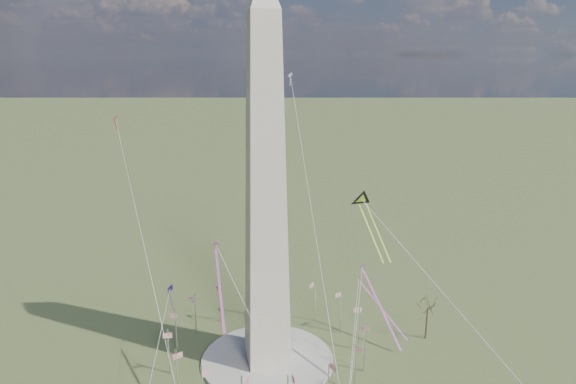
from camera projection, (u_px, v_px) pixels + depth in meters
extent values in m
plane|color=#41542A|center=(268.00, 361.00, 140.07)|extent=(2000.00, 2000.00, 0.00)
cylinder|color=#AAA79B|center=(268.00, 360.00, 139.97)|extent=(36.00, 36.00, 0.80)
cylinder|color=silver|center=(359.00, 329.00, 143.74)|extent=(0.36, 0.36, 13.00)
cube|color=#B11F17|center=(358.00, 310.00, 143.59)|extent=(2.40, 0.08, 1.50)
cylinder|color=silver|center=(341.00, 313.00, 152.72)|extent=(0.36, 0.36, 13.00)
cube|color=#B11F17|center=(338.00, 295.00, 152.38)|extent=(2.25, 0.99, 1.50)
cylinder|color=silver|center=(315.00, 302.00, 159.52)|extent=(0.36, 0.36, 13.00)
cube|color=#B11F17|center=(312.00, 285.00, 158.83)|extent=(1.75, 1.75, 1.50)
cylinder|color=silver|center=(285.00, 297.00, 163.11)|extent=(0.36, 0.36, 13.00)
cube|color=#B11F17|center=(281.00, 281.00, 161.96)|extent=(0.99, 2.25, 1.50)
cylinder|color=silver|center=(253.00, 297.00, 162.93)|extent=(0.36, 0.36, 13.00)
cube|color=#B11F17|center=(249.00, 282.00, 161.29)|extent=(0.08, 2.40, 1.50)
cylinder|color=silver|center=(222.00, 303.00, 159.01)|extent=(0.36, 0.36, 13.00)
cube|color=#B11F17|center=(218.00, 288.00, 156.93)|extent=(0.99, 2.25, 1.50)
cylinder|color=silver|center=(195.00, 314.00, 151.96)|extent=(0.36, 0.36, 13.00)
cube|color=#B11F17|center=(192.00, 300.00, 149.53)|extent=(1.75, 1.75, 1.50)
cylinder|color=silver|center=(176.00, 331.00, 142.84)|extent=(0.36, 0.36, 13.00)
cube|color=#B11F17|center=(173.00, 316.00, 140.23)|extent=(2.25, 0.99, 1.50)
cylinder|color=silver|center=(169.00, 351.00, 133.04)|extent=(0.36, 0.36, 13.00)
cube|color=#B11F17|center=(167.00, 336.00, 130.44)|extent=(2.40, 0.08, 1.50)
cylinder|color=silver|center=(177.00, 373.00, 124.06)|extent=(0.36, 0.36, 13.00)
cube|color=#B11F17|center=(178.00, 356.00, 121.66)|extent=(2.25, 0.99, 1.50)
cube|color=#B11F17|center=(206.00, 373.00, 115.21)|extent=(1.75, 1.75, 1.50)
cube|color=#B11F17|center=(247.00, 382.00, 112.08)|extent=(0.99, 2.25, 1.50)
cube|color=#B11F17|center=(294.00, 380.00, 112.75)|extent=(0.08, 2.40, 1.50)
cube|color=#B11F17|center=(333.00, 367.00, 117.11)|extent=(0.99, 2.25, 1.50)
cylinder|color=silver|center=(355.00, 371.00, 124.82)|extent=(0.36, 0.36, 13.00)
cube|color=#B11F17|center=(358.00, 349.00, 124.51)|extent=(1.75, 1.75, 1.50)
cylinder|color=silver|center=(364.00, 349.00, 133.94)|extent=(0.36, 0.36, 13.00)
cube|color=#B11F17|center=(365.00, 328.00, 133.81)|extent=(2.25, 0.99, 1.50)
cylinder|color=#3F3326|center=(426.00, 323.00, 149.95)|extent=(0.47, 0.47, 9.98)
cube|color=yellow|center=(378.00, 232.00, 136.97)|extent=(1.62, 15.96, 11.21)
cube|color=yellow|center=(371.00, 233.00, 136.41)|extent=(1.62, 15.96, 11.21)
cube|color=navy|center=(170.00, 289.00, 138.43)|extent=(1.48, 2.49, 2.16)
cube|color=#FF3028|center=(171.00, 301.00, 139.36)|extent=(1.08, 2.70, 7.47)
cube|color=#FF3028|center=(381.00, 308.00, 126.11)|extent=(3.18, 19.42, 12.23)
cube|color=#FF3028|center=(220.00, 288.00, 116.85)|extent=(0.76, 19.21, 12.03)
cube|color=#FF3028|center=(383.00, 310.00, 147.12)|extent=(8.95, 16.23, 11.30)
cube|color=#F2401C|center=(115.00, 118.00, 152.13)|extent=(1.17, 1.87, 1.65)
cube|color=#F2401C|center=(116.00, 124.00, 152.59)|extent=(0.65, 1.43, 3.78)
cube|color=white|center=(290.00, 75.00, 166.05)|extent=(1.38, 1.58, 1.56)
cube|color=white|center=(290.00, 80.00, 166.49)|extent=(0.42, 1.36, 3.58)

